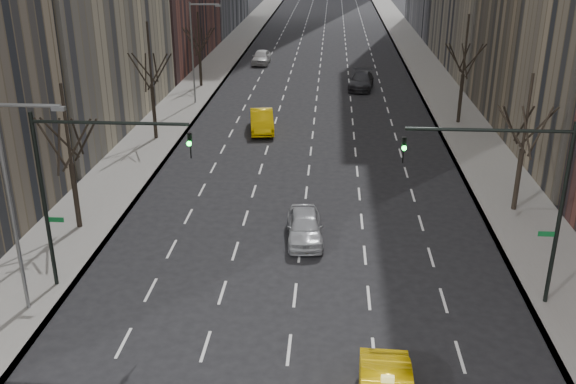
# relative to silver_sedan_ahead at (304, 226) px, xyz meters

# --- Properties ---
(sidewalk_left) EXTENTS (4.50, 320.00, 0.15)m
(sidewalk_left) POSITION_rel_silver_sedan_ahead_xyz_m (-12.42, 52.49, -0.69)
(sidewalk_left) COLOR slate
(sidewalk_left) RESTS_ON ground
(sidewalk_right) EXTENTS (4.50, 320.00, 0.15)m
(sidewalk_right) POSITION_rel_silver_sedan_ahead_xyz_m (12.08, 52.49, -0.69)
(sidewalk_right) COLOR slate
(sidewalk_right) RESTS_ON ground
(tree_lw_b) EXTENTS (3.36, 3.50, 7.82)m
(tree_lw_b) POSITION_rel_silver_sedan_ahead_xyz_m (-12.17, 0.49, 2.95)
(tree_lw_b) COLOR black
(tree_lw_b) RESTS_ON ground
(tree_lw_c) EXTENTS (3.36, 3.50, 8.74)m
(tree_lw_c) POSITION_rel_silver_sedan_ahead_xyz_m (-12.17, 16.49, 3.27)
(tree_lw_c) COLOR black
(tree_lw_c) RESTS_ON ground
(tree_lw_d) EXTENTS (3.36, 3.50, 7.36)m
(tree_lw_d) POSITION_rel_silver_sedan_ahead_xyz_m (-12.17, 34.49, 2.79)
(tree_lw_d) COLOR black
(tree_lw_d) RESTS_ON ground
(tree_rw_b) EXTENTS (3.36, 3.50, 7.82)m
(tree_rw_b) POSITION_rel_silver_sedan_ahead_xyz_m (11.83, 4.49, 2.95)
(tree_rw_b) COLOR black
(tree_rw_b) RESTS_ON ground
(tree_rw_c) EXTENTS (3.36, 3.50, 8.74)m
(tree_rw_c) POSITION_rel_silver_sedan_ahead_xyz_m (11.83, 22.49, 3.27)
(tree_rw_c) COLOR black
(tree_rw_c) RESTS_ON ground
(traffic_mast_left) EXTENTS (6.69, 0.39, 8.00)m
(traffic_mast_left) POSITION_rel_silver_sedan_ahead_xyz_m (-9.28, -5.52, 4.72)
(traffic_mast_left) COLOR black
(traffic_mast_left) RESTS_ON ground
(traffic_mast_right) EXTENTS (6.69, 0.39, 8.00)m
(traffic_mast_right) POSITION_rel_silver_sedan_ahead_xyz_m (8.94, -5.52, 4.72)
(traffic_mast_right) COLOR black
(traffic_mast_right) RESTS_ON ground
(streetlight_near) EXTENTS (2.83, 0.22, 9.00)m
(streetlight_near) POSITION_rel_silver_sedan_ahead_xyz_m (-11.01, -7.51, 4.85)
(streetlight_near) COLOR slate
(streetlight_near) RESTS_ON ground
(streetlight_far) EXTENTS (2.83, 0.22, 9.00)m
(streetlight_far) POSITION_rel_silver_sedan_ahead_xyz_m (-11.01, 27.49, 4.85)
(streetlight_far) COLOR slate
(streetlight_far) RESTS_ON ground
(silver_sedan_ahead) EXTENTS (2.17, 4.63, 1.53)m
(silver_sedan_ahead) POSITION_rel_silver_sedan_ahead_xyz_m (0.00, 0.00, 0.00)
(silver_sedan_ahead) COLOR #A1A3A9
(silver_sedan_ahead) RESTS_ON ground
(far_taxi) EXTENTS (2.48, 5.32, 1.69)m
(far_taxi) POSITION_rel_silver_sedan_ahead_xyz_m (-4.27, 19.24, 0.08)
(far_taxi) COLOR #F7C305
(far_taxi) RESTS_ON ground
(far_suv_grey) EXTENTS (2.98, 5.91, 1.64)m
(far_suv_grey) POSITION_rel_silver_sedan_ahead_xyz_m (4.23, 34.77, 0.06)
(far_suv_grey) COLOR #29292D
(far_suv_grey) RESTS_ON ground
(far_car_white) EXTENTS (2.11, 4.92, 1.66)m
(far_car_white) POSITION_rel_silver_sedan_ahead_xyz_m (-7.28, 47.06, 0.06)
(far_car_white) COLOR silver
(far_car_white) RESTS_ON ground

